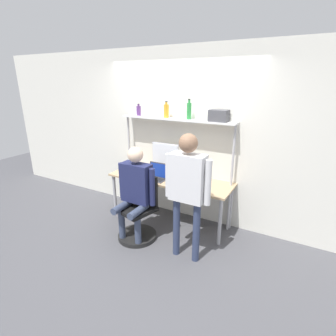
# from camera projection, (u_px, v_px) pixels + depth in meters

# --- Properties ---
(ground_plane) EXTENTS (12.00, 12.00, 0.00)m
(ground_plane) POSITION_uv_depth(u_px,v_px,m) (159.00, 229.00, 4.07)
(ground_plane) COLOR #4C4C51
(wall_back) EXTENTS (8.00, 0.06, 2.70)m
(wall_back) POSITION_uv_depth(u_px,v_px,m) (180.00, 136.00, 4.20)
(wall_back) COLOR silver
(wall_back) RESTS_ON ground_plane
(desk) EXTENTS (1.97, 0.63, 0.74)m
(desk) POSITION_uv_depth(u_px,v_px,m) (170.00, 183.00, 4.13)
(desk) COLOR tan
(desk) RESTS_ON ground_plane
(shelf_unit) EXTENTS (1.88, 0.22, 1.65)m
(shelf_unit) POSITION_uv_depth(u_px,v_px,m) (176.00, 135.00, 4.06)
(shelf_unit) COLOR white
(shelf_unit) RESTS_ON ground_plane
(monitor) EXTENTS (0.48, 0.22, 0.51)m
(monitor) POSITION_uv_depth(u_px,v_px,m) (165.00, 157.00, 4.23)
(monitor) COLOR #B7B7BC
(monitor) RESTS_ON desk
(laptop) EXTENTS (0.33, 0.24, 0.24)m
(laptop) POSITION_uv_depth(u_px,v_px,m) (157.00, 174.00, 4.09)
(laptop) COLOR #333338
(laptop) RESTS_ON desk
(cell_phone) EXTENTS (0.07, 0.15, 0.01)m
(cell_phone) POSITION_uv_depth(u_px,v_px,m) (170.00, 182.00, 3.93)
(cell_phone) COLOR #264C8C
(cell_phone) RESTS_ON desk
(office_chair) EXTENTS (0.56, 0.56, 0.94)m
(office_chair) POSITION_uv_depth(u_px,v_px,m) (139.00, 219.00, 3.80)
(office_chair) COLOR black
(office_chair) RESTS_ON ground_plane
(person_seated) EXTENTS (0.59, 0.47, 1.36)m
(person_seated) POSITION_uv_depth(u_px,v_px,m) (135.00, 187.00, 3.60)
(person_seated) COLOR #38425B
(person_seated) RESTS_ON ground_plane
(person_standing) EXTENTS (0.59, 0.22, 1.64)m
(person_standing) POSITION_uv_depth(u_px,v_px,m) (187.00, 182.00, 3.11)
(person_standing) COLOR #2D3856
(person_standing) RESTS_ON ground_plane
(bottle_purple) EXTENTS (0.07, 0.07, 0.19)m
(bottle_purple) POSITION_uv_depth(u_px,v_px,m) (139.00, 111.00, 4.27)
(bottle_purple) COLOR #593372
(bottle_purple) RESTS_ON shelf_unit
(bottle_green) EXTENTS (0.07, 0.07, 0.29)m
(bottle_green) POSITION_uv_depth(u_px,v_px,m) (189.00, 111.00, 3.84)
(bottle_green) COLOR #2D8C3F
(bottle_green) RESTS_ON shelf_unit
(bottle_amber) EXTENTS (0.08, 0.08, 0.25)m
(bottle_amber) POSITION_uv_depth(u_px,v_px,m) (166.00, 111.00, 4.02)
(bottle_amber) COLOR gold
(bottle_amber) RESTS_ON shelf_unit
(storage_box) EXTENTS (0.26, 0.18, 0.16)m
(storage_box) POSITION_uv_depth(u_px,v_px,m) (219.00, 116.00, 3.64)
(storage_box) COLOR #4C4C51
(storage_box) RESTS_ON shelf_unit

